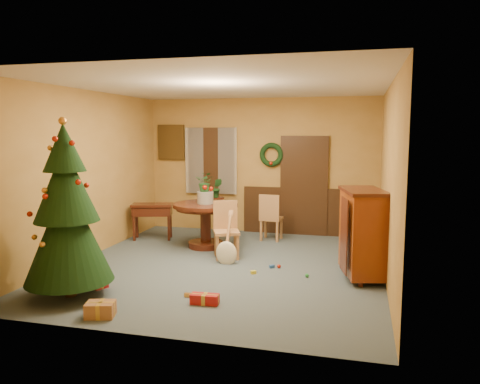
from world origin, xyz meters
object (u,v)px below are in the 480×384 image
(dining_table, at_px, (206,217))
(writing_desk, at_px, (152,213))
(chair_near, at_px, (226,227))
(sideboard, at_px, (362,231))
(christmas_tree, at_px, (67,213))

(dining_table, height_order, writing_desk, dining_table)
(chair_near, xyz_separation_m, sideboard, (2.30, -0.65, 0.19))
(dining_table, xyz_separation_m, chair_near, (0.56, -0.56, -0.06))
(chair_near, xyz_separation_m, writing_desk, (-1.84, 0.94, 0.02))
(writing_desk, relative_size, sideboard, 0.67)
(chair_near, height_order, christmas_tree, christmas_tree)
(chair_near, bearing_deg, dining_table, 135.28)
(chair_near, bearing_deg, christmas_tree, -121.07)
(christmas_tree, distance_m, sideboard, 4.18)
(writing_desk, bearing_deg, chair_near, -27.14)
(christmas_tree, relative_size, writing_desk, 2.63)
(christmas_tree, bearing_deg, sideboard, 25.28)
(sideboard, bearing_deg, writing_desk, 158.95)
(chair_near, relative_size, writing_desk, 1.09)
(chair_near, distance_m, christmas_tree, 2.90)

